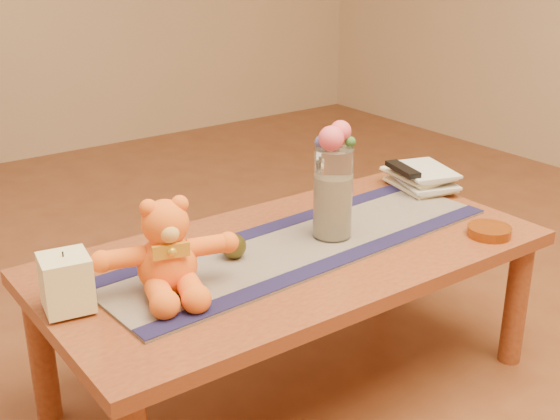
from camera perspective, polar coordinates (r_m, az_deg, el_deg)
floor at (r=2.23m, az=1.07°, el=-13.69°), size 5.50×5.50×0.00m
coffee_table_top at (r=2.02m, az=1.15°, el=-3.66°), size 1.40×0.70×0.04m
table_leg_fr at (r=2.36m, az=18.11°, el=-6.96°), size 0.07×0.07×0.41m
table_leg_bl at (r=2.10m, az=-18.26°, el=-10.69°), size 0.07×0.07×0.41m
table_leg_br at (r=2.69m, az=8.27°, el=-2.43°), size 0.07×0.07×0.41m
persian_runner at (r=2.03m, az=1.79°, el=-2.73°), size 1.22×0.42×0.01m
runner_border_near at (r=1.93m, az=4.62°, el=-3.95°), size 1.20×0.13×0.00m
runner_border_far at (r=2.13m, az=-0.77°, el=-1.37°), size 1.20×0.13×0.00m
teddy_bear at (r=1.76m, az=-8.95°, el=-2.87°), size 0.39×0.35×0.23m
pillar_candle at (r=1.74m, az=-16.49°, el=-5.49°), size 0.13×0.13×0.13m
candle_wick at (r=1.71m, az=-16.74°, el=-3.35°), size 0.00×0.00×0.01m
glass_vase at (r=2.03m, az=4.19°, el=1.32°), size 0.11×0.11×0.26m
potpourri_fill at (r=2.05m, az=4.16°, el=0.29°), size 0.09×0.09×0.18m
rose_left at (r=1.96m, az=4.06°, el=5.64°), size 0.07×0.07×0.07m
rose_right at (r=2.00m, az=4.78°, el=6.21°), size 0.06×0.06×0.06m
blue_flower_back at (r=2.02m, az=3.89°, el=5.87°), size 0.04×0.04×0.04m
blue_flower_side at (r=1.98m, az=3.27°, el=5.38°), size 0.04×0.04×0.04m
leaf_sprig at (r=2.00m, az=5.56°, el=5.37°), size 0.03×0.03×0.03m
bronze_ball at (r=1.93m, az=-3.67°, el=-2.86°), size 0.07×0.07×0.07m
book_bottom at (r=2.47m, az=9.43°, el=1.62°), size 0.21×0.25×0.02m
book_lower at (r=2.46m, az=9.60°, el=2.02°), size 0.23×0.27×0.02m
book_upper at (r=2.46m, az=9.32°, el=2.46°), size 0.20×0.25×0.02m
book_top at (r=2.45m, az=9.61°, el=2.87°), size 0.22×0.26×0.02m
tv_remote at (r=2.44m, az=9.65°, el=3.19°), size 0.08×0.17×0.02m
amber_dish at (r=2.18m, az=16.16°, el=-1.62°), size 0.17×0.17×0.03m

